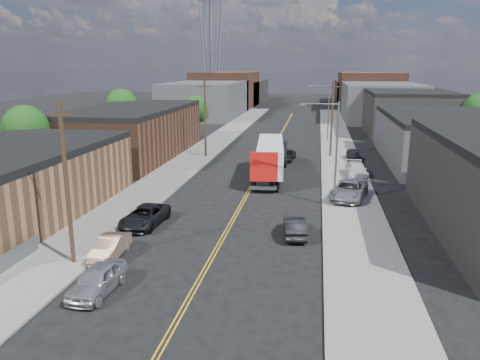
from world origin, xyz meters
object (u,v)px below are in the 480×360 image
(car_left_c, at_px, (145,216))
(car_right_lot_b, at_px, (356,170))
(car_left_a, at_px, (97,280))
(car_ahead_truck, at_px, (285,155))
(car_left_b, at_px, (110,247))
(car_right_lot_a, at_px, (349,190))
(car_right_oncoming, at_px, (295,227))
(semi_truck, at_px, (272,155))
(car_right_lot_c, at_px, (353,154))

(car_left_c, bearing_deg, car_right_lot_b, 51.08)
(car_left_a, height_order, car_ahead_truck, car_left_a)
(car_left_b, relative_size, car_left_c, 0.78)
(car_right_lot_a, bearing_deg, car_left_b, -121.25)
(car_left_c, height_order, car_right_oncoming, car_left_c)
(semi_truck, xyz_separation_m, car_left_a, (-6.50, -28.90, -1.54))
(car_right_oncoming, xyz_separation_m, car_right_lot_a, (4.38, 9.95, 0.27))
(car_left_b, relative_size, car_right_lot_b, 0.82)
(car_right_lot_b, bearing_deg, car_left_b, -128.17)
(car_left_c, xyz_separation_m, car_ahead_truck, (8.77, 26.72, -0.07))
(car_left_b, bearing_deg, semi_truck, 70.16)
(car_left_b, xyz_separation_m, car_left_c, (0.00, 6.24, 0.05))
(car_left_a, relative_size, car_left_b, 1.06)
(semi_truck, height_order, car_left_b, semi_truck)
(car_right_lot_a, xyz_separation_m, car_ahead_truck, (-7.01, 17.28, -0.29))
(car_left_b, bearing_deg, car_right_lot_b, 53.51)
(semi_truck, relative_size, car_ahead_truck, 3.20)
(car_right_lot_a, bearing_deg, car_left_c, -135.16)
(car_left_a, distance_m, car_right_oncoming, 14.37)
(semi_truck, relative_size, car_right_lot_c, 3.94)
(car_right_lot_c, bearing_deg, car_left_b, -118.89)
(car_left_b, xyz_separation_m, car_right_lot_c, (17.40, 34.38, 0.13))
(car_ahead_truck, bearing_deg, car_right_lot_c, 15.30)
(semi_truck, xyz_separation_m, car_right_lot_c, (9.50, 10.06, -1.47))
(car_left_b, distance_m, car_left_c, 6.24)
(car_left_b, bearing_deg, car_left_c, 88.15)
(car_left_c, distance_m, car_ahead_truck, 28.13)
(car_left_a, xyz_separation_m, car_ahead_truck, (7.37, 37.54, -0.08))
(semi_truck, bearing_deg, car_right_lot_c, 41.43)
(car_right_lot_a, bearing_deg, car_right_lot_c, 98.97)
(car_left_c, bearing_deg, car_right_oncoming, 1.33)
(car_left_a, xyz_separation_m, car_right_lot_b, (15.67, 29.29, 0.14))
(car_right_lot_b, distance_m, car_right_lot_c, 9.68)
(car_right_oncoming, xyz_separation_m, car_right_lot_c, (6.00, 28.64, 0.13))
(car_right_lot_c, bearing_deg, car_ahead_truck, -172.70)
(semi_truck, bearing_deg, car_ahead_truck, 79.03)
(semi_truck, relative_size, car_left_b, 3.72)
(car_left_a, relative_size, car_right_lot_c, 1.12)
(semi_truck, xyz_separation_m, car_right_oncoming, (3.50, -18.58, -1.60))
(car_left_b, xyz_separation_m, car_right_lot_b, (17.07, 24.70, 0.20))
(car_left_b, xyz_separation_m, car_right_lot_a, (15.78, 15.68, 0.28))
(car_left_c, distance_m, car_right_lot_a, 18.39)
(car_right_oncoming, height_order, car_right_lot_c, car_right_lot_c)
(car_right_lot_b, height_order, car_right_lot_c, car_right_lot_b)
(semi_truck, bearing_deg, car_right_lot_b, -2.80)
(car_right_lot_a, relative_size, car_ahead_truck, 1.21)
(car_right_oncoming, xyz_separation_m, car_right_lot_b, (5.67, 18.97, 0.20))
(car_right_oncoming, bearing_deg, car_right_lot_b, -113.38)
(semi_truck, bearing_deg, car_right_oncoming, -84.55)
(car_left_b, xyz_separation_m, car_right_oncoming, (11.40, 5.74, 0.01))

